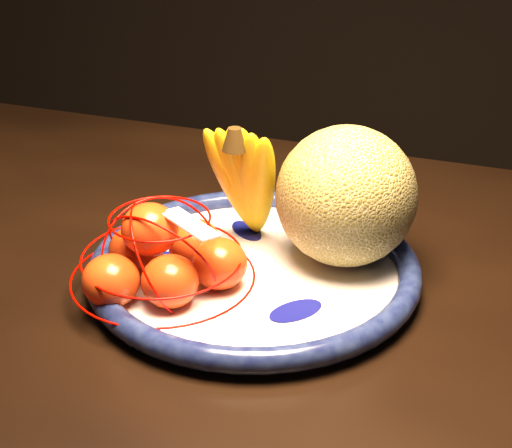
% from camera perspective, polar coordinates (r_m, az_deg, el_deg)
% --- Properties ---
extents(dining_table, '(1.64, 1.09, 0.77)m').
position_cam_1_polar(dining_table, '(0.95, 1.46, -9.15)').
color(dining_table, black).
rests_on(dining_table, ground).
extents(fruit_bowl, '(0.39, 0.39, 0.03)m').
position_cam_1_polar(fruit_bowl, '(0.92, -0.15, -3.32)').
color(fruit_bowl, white).
rests_on(fruit_bowl, dining_table).
extents(cantaloupe, '(0.16, 0.16, 0.16)m').
position_cam_1_polar(cantaloupe, '(0.91, 6.57, 2.03)').
color(cantaloupe, olive).
rests_on(cantaloupe, fruit_bowl).
extents(banana_bunch, '(0.12, 0.11, 0.17)m').
position_cam_1_polar(banana_bunch, '(0.94, -0.68, 3.40)').
color(banana_bunch, yellow).
rests_on(banana_bunch, fruit_bowl).
extents(mandarin_bag, '(0.27, 0.27, 0.13)m').
position_cam_1_polar(mandarin_bag, '(0.88, -6.74, -2.49)').
color(mandarin_bag, '#E6480D').
rests_on(mandarin_bag, fruit_bowl).
extents(price_tag, '(0.08, 0.06, 0.01)m').
position_cam_1_polar(price_tag, '(0.83, -4.84, 0.02)').
color(price_tag, white).
rests_on(price_tag, mandarin_bag).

